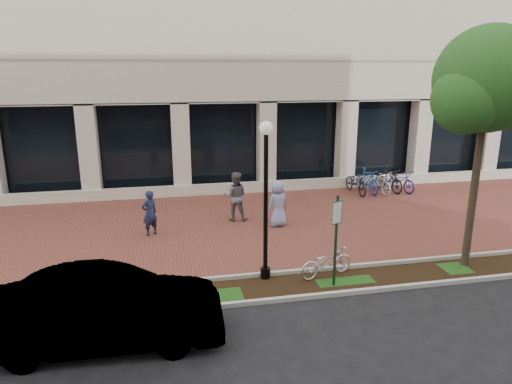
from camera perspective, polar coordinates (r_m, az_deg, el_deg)
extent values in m
plane|color=black|center=(17.18, -1.57, -4.07)|extent=(120.00, 120.00, 0.00)
cube|color=brown|center=(17.18, -1.57, -4.05)|extent=(40.00, 9.00, 0.01)
cube|color=black|center=(12.45, 2.84, -11.83)|extent=(40.00, 1.50, 0.01)
cube|color=beige|center=(13.07, 2.00, -10.17)|extent=(40.00, 0.12, 0.12)
cube|color=beige|center=(11.78, 3.78, -13.20)|extent=(40.00, 0.12, 0.12)
cube|color=black|center=(22.05, -4.21, 5.82)|extent=(40.00, 0.15, 4.20)
cube|color=beige|center=(21.36, -3.72, 0.45)|extent=(40.00, 0.25, 0.50)
cube|color=beige|center=(21.37, -3.96, 5.52)|extent=(0.80, 0.80, 4.20)
cube|color=#14371B|center=(12.21, 9.93, -6.13)|extent=(0.05, 0.05, 2.53)
cube|color=#175C2C|center=(11.92, 10.16, -2.55)|extent=(0.34, 0.02, 0.62)
cube|color=white|center=(11.91, 10.18, -2.57)|extent=(0.30, 0.01, 0.56)
cylinder|color=black|center=(12.90, 1.17, -10.08)|extent=(0.28, 0.28, 0.30)
cylinder|color=black|center=(12.22, 1.22, -2.11)|extent=(0.12, 0.12, 4.04)
sphere|color=silver|center=(11.77, 1.28, 8.01)|extent=(0.36, 0.36, 0.36)
cylinder|color=#463728|center=(14.48, 25.44, -1.05)|extent=(0.22, 0.22, 3.95)
sphere|color=#1E5119|center=(14.01, 27.03, 12.46)|extent=(2.87, 2.87, 2.87)
sphere|color=#1E5119|center=(14.75, 28.58, 10.65)|extent=(2.01, 2.01, 2.01)
sphere|color=#1E5119|center=(13.43, 24.91, 10.50)|extent=(1.86, 1.86, 1.86)
imported|color=silver|center=(13.02, 8.77, -8.61)|extent=(1.77, 1.01, 0.88)
imported|color=#1B2444|center=(16.27, -13.15, -2.58)|extent=(0.71, 0.65, 1.62)
imported|color=#5E5E63|center=(17.41, -2.60, -0.55)|extent=(1.06, 0.91, 1.90)
imported|color=#8794CA|center=(16.79, 2.77, -1.48)|extent=(0.96, 0.77, 1.71)
cylinder|color=silver|center=(19.16, 6.71, -0.88)|extent=(0.11, 0.11, 0.80)
sphere|color=silver|center=(19.04, 6.75, 0.41)|extent=(0.12, 0.12, 0.12)
imported|color=black|center=(21.82, 12.41, 1.17)|extent=(0.82, 2.03, 1.04)
imported|color=#204495|center=(22.04, 13.72, 1.38)|extent=(0.77, 1.98, 1.16)
imported|color=silver|center=(22.29, 14.99, 1.30)|extent=(1.02, 2.07, 1.04)
imported|color=black|center=(22.52, 16.25, 1.50)|extent=(0.96, 2.00, 1.16)
imported|color=navy|center=(22.80, 17.47, 1.42)|extent=(1.21, 2.10, 1.04)
cylinder|color=silver|center=(22.32, 14.97, 1.00)|extent=(0.04, 0.04, 0.80)
imported|color=silver|center=(10.29, -18.26, -13.79)|extent=(4.91, 1.90, 1.60)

